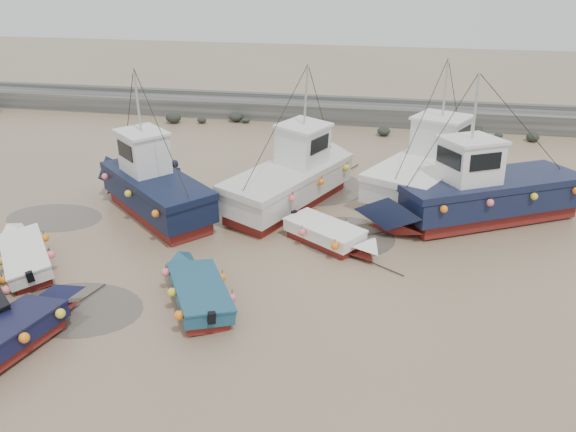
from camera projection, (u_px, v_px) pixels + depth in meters
name	position (u px, v px, depth m)	size (l,w,h in m)	color
ground	(216.00, 280.00, 19.66)	(120.00, 120.00, 0.00)	#927C5A
seawall	(312.00, 111.00, 39.02)	(60.00, 4.92, 1.50)	slate
puddle_a	(78.00, 309.00, 18.01)	(4.29, 4.29, 0.01)	#514A40
puddle_b	(346.00, 236.00, 22.72)	(3.93, 3.93, 0.01)	#514A40
puddle_c	(54.00, 217.00, 24.39)	(4.26, 4.26, 0.01)	#514A40
puddle_d	(312.00, 187.00, 27.71)	(5.22, 5.22, 0.01)	#514A40
dinghy_0	(26.00, 251.00, 20.41)	(4.43, 5.13, 1.43)	maroon
dinghy_1	(5.00, 336.00, 15.82)	(3.10, 6.43, 1.43)	maroon
dinghy_2	(196.00, 287.00, 18.16)	(3.52, 5.21, 1.43)	maroon
dinghy_5	(332.00, 233.00, 21.71)	(4.87, 3.60, 1.43)	maroon
cabin_boat_0	(150.00, 183.00, 24.38)	(8.03, 7.24, 6.22)	maroon
cabin_boat_1	(295.00, 175.00, 25.41)	(5.66, 10.01, 6.22)	maroon
cabin_boat_2	(476.00, 192.00, 23.56)	(10.53, 6.93, 6.22)	maroon
cabin_boat_3	(435.00, 166.00, 26.52)	(6.72, 10.27, 6.22)	maroon
person	(178.00, 198.00, 26.34)	(0.70, 0.46, 1.91)	#181C3A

